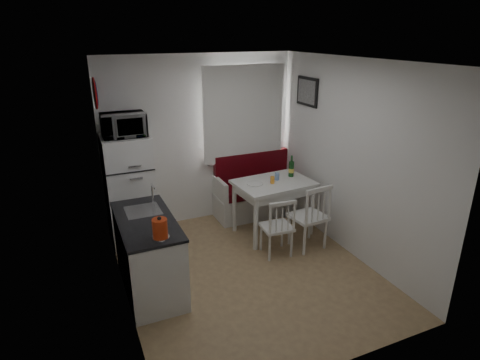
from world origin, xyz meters
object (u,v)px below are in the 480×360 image
at_px(bench, 257,194).
at_px(kettle, 160,229).
at_px(chair_left, 280,222).
at_px(fridge, 130,190).
at_px(chair_right, 313,211).
at_px(wine_bottle, 291,166).
at_px(dining_table, 274,188).
at_px(microwave, 124,125).
at_px(kitchen_counter, 149,253).

distance_m(bench, kettle, 2.86).
distance_m(chair_left, fridge, 2.15).
height_order(chair_right, wine_bottle, wine_bottle).
height_order(fridge, wine_bottle, fridge).
distance_m(chair_left, wine_bottle, 1.07).
distance_m(dining_table, fridge, 2.06).
height_order(fridge, kettle, fridge).
bearing_deg(bench, chair_right, -83.46).
bearing_deg(microwave, kitchen_counter, -90.94).
height_order(bench, chair_left, bench).
xyz_separation_m(dining_table, fridge, (-1.97, 0.60, 0.06)).
bearing_deg(fridge, chair_left, -36.15).
height_order(microwave, wine_bottle, microwave).
bearing_deg(microwave, wine_bottle, -10.99).
bearing_deg(kitchen_counter, dining_table, 17.90).
height_order(bench, microwave, microwave).
bearing_deg(chair_right, wine_bottle, 76.89).
bearing_deg(chair_left, bench, 80.65).
distance_m(kitchen_counter, kettle, 0.78).
relative_size(chair_right, fridge, 0.33).
xyz_separation_m(dining_table, chair_right, (0.25, -0.67, -0.14)).
height_order(kitchen_counter, chair_left, kitchen_counter).
height_order(dining_table, chair_left, chair_left).
relative_size(kitchen_counter, microwave, 2.34).
bearing_deg(wine_bottle, kettle, -150.84).
bearing_deg(kettle, wine_bottle, 29.16).
height_order(kitchen_counter, fridge, fridge).
bearing_deg(chair_right, kitchen_counter, 173.63).
relative_size(bench, chair_left, 3.16).
bearing_deg(bench, fridge, -176.86).
xyz_separation_m(microwave, kettle, (0.03, -1.73, -0.71)).
height_order(kettle, wine_bottle, wine_bottle).
height_order(dining_table, microwave, microwave).
distance_m(fridge, kettle, 1.80).
distance_m(dining_table, chair_right, 0.73).
bearing_deg(fridge, bench, 3.14).
bearing_deg(fridge, kettle, -89.03).
xyz_separation_m(fridge, kettle, (0.03, -1.78, 0.23)).
height_order(chair_left, chair_right, chair_right).
bearing_deg(chair_left, kettle, -158.22).
bearing_deg(chair_left, microwave, 149.58).
relative_size(fridge, microwave, 2.80).
relative_size(dining_table, kettle, 4.69).
bearing_deg(kettle, chair_right, 13.09).
xyz_separation_m(chair_right, microwave, (-2.22, 1.22, 1.14)).
bearing_deg(kitchen_counter, kettle, -84.72).
xyz_separation_m(fridge, wine_bottle, (2.32, -0.50, 0.20)).
xyz_separation_m(chair_left, kettle, (-1.69, -0.52, 0.50)).
relative_size(dining_table, wine_bottle, 3.55).
bearing_deg(dining_table, wine_bottle, 11.54).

